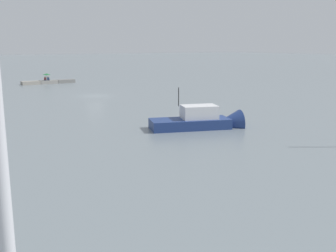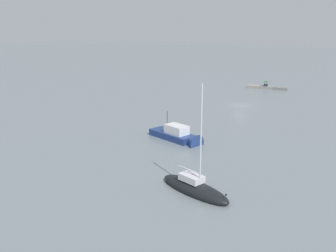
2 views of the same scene
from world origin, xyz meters
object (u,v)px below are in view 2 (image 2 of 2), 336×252
Objects in this scene: person_seated_blue_left at (267,85)px; person_seated_maroon_right at (264,85)px; sailboat_black_near at (194,188)px; umbrella_open_green at (266,82)px; motorboat_navy_near at (179,137)px.

person_seated_maroon_right is (0.56, 0.01, 0.00)m from person_seated_blue_left.
sailboat_black_near is at bearing 107.60° from person_seated_maroon_right.
person_seated_maroon_right is 0.51× the size of umbrella_open_green.
person_seated_blue_left is 0.56m from person_seated_maroon_right.
person_seated_blue_left is at bearing 169.96° from umbrella_open_green.
person_seated_blue_left is 60.41m from sailboat_black_near.
sailboat_black_near reaches higher than person_seated_maroon_right.
person_seated_maroon_right is at bearing -152.44° from sailboat_black_near.
person_seated_blue_left is at bearing -152.97° from sailboat_black_near.
umbrella_open_green is at bearing -160.21° from motorboat_navy_near.
motorboat_navy_near reaches higher than person_seated_blue_left.
person_seated_blue_left is at bearing -168.75° from person_seated_maroon_right.
umbrella_open_green is (0.27, -0.05, 0.87)m from person_seated_blue_left.
umbrella_open_green is 0.14× the size of sailboat_black_near.
motorboat_navy_near is at bearing 89.47° from umbrella_open_green.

